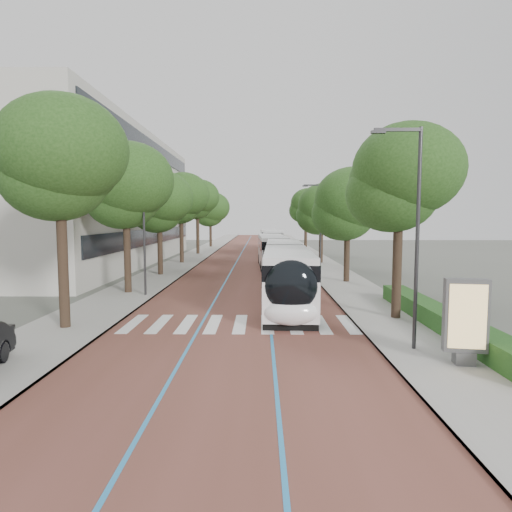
# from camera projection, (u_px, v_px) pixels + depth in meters

# --- Properties ---
(ground) EXTENTS (160.00, 160.00, 0.00)m
(ground) POSITION_uv_depth(u_px,v_px,m) (235.00, 330.00, 18.83)
(ground) COLOR #51544C
(ground) RESTS_ON ground
(road) EXTENTS (11.00, 140.00, 0.02)m
(road) POSITION_uv_depth(u_px,v_px,m) (252.00, 254.00, 58.67)
(road) COLOR brown
(road) RESTS_ON ground
(sidewalk_left) EXTENTS (4.00, 140.00, 0.12)m
(sidewalk_left) POSITION_uv_depth(u_px,v_px,m) (198.00, 254.00, 58.75)
(sidewalk_left) COLOR gray
(sidewalk_left) RESTS_ON ground
(sidewalk_right) EXTENTS (4.00, 140.00, 0.12)m
(sidewalk_right) POSITION_uv_depth(u_px,v_px,m) (307.00, 254.00, 58.58)
(sidewalk_right) COLOR gray
(sidewalk_right) RESTS_ON ground
(kerb_left) EXTENTS (0.20, 140.00, 0.14)m
(kerb_left) POSITION_uv_depth(u_px,v_px,m) (212.00, 254.00, 58.73)
(kerb_left) COLOR gray
(kerb_left) RESTS_ON ground
(kerb_right) EXTENTS (0.20, 140.00, 0.14)m
(kerb_right) POSITION_uv_depth(u_px,v_px,m) (293.00, 254.00, 58.61)
(kerb_right) COLOR gray
(kerb_right) RESTS_ON ground
(zebra_crossing) EXTENTS (10.55, 3.60, 0.01)m
(zebra_crossing) POSITION_uv_depth(u_px,v_px,m) (240.00, 324.00, 19.82)
(zebra_crossing) COLOR silver
(zebra_crossing) RESTS_ON ground
(lane_line_left) EXTENTS (0.12, 126.00, 0.01)m
(lane_line_left) POSITION_uv_depth(u_px,v_px,m) (241.00, 254.00, 58.69)
(lane_line_left) COLOR #257DBB
(lane_line_left) RESTS_ON road
(lane_line_right) EXTENTS (0.12, 126.00, 0.01)m
(lane_line_right) POSITION_uv_depth(u_px,v_px,m) (264.00, 254.00, 58.65)
(lane_line_right) COLOR #257DBB
(lane_line_right) RESTS_ON road
(office_building) EXTENTS (18.11, 40.00, 14.00)m
(office_building) POSITION_uv_depth(u_px,v_px,m) (71.00, 199.00, 46.33)
(office_building) COLOR #ADA9A0
(office_building) RESTS_ON ground
(hedge) EXTENTS (1.20, 14.00, 0.80)m
(hedge) POSITION_uv_depth(u_px,v_px,m) (442.00, 319.00, 18.68)
(hedge) COLOR #1E4618
(hedge) RESTS_ON sidewalk_right
(streetlight_near) EXTENTS (1.82, 0.20, 8.00)m
(streetlight_near) POSITION_uv_depth(u_px,v_px,m) (413.00, 221.00, 15.35)
(streetlight_near) COLOR #2F2F31
(streetlight_near) RESTS_ON sidewalk_right
(streetlight_far) EXTENTS (1.82, 0.20, 8.00)m
(streetlight_far) POSITION_uv_depth(u_px,v_px,m) (319.00, 219.00, 40.25)
(streetlight_far) COLOR #2F2F31
(streetlight_far) RESTS_ON sidewalk_right
(lamp_post_left) EXTENTS (0.14, 0.14, 8.00)m
(lamp_post_left) POSITION_uv_depth(u_px,v_px,m) (144.00, 231.00, 26.51)
(lamp_post_left) COLOR #2F2F31
(lamp_post_left) RESTS_ON sidewalk_left
(trees_left) EXTENTS (6.11, 60.76, 9.61)m
(trees_left) POSITION_uv_depth(u_px,v_px,m) (179.00, 202.00, 45.12)
(trees_left) COLOR black
(trees_left) RESTS_ON ground
(trees_right) EXTENTS (5.72, 47.08, 8.76)m
(trees_right) POSITION_uv_depth(u_px,v_px,m) (331.00, 206.00, 39.81)
(trees_right) COLOR black
(trees_right) RESTS_ON ground
(lead_bus) EXTENTS (3.06, 18.46, 3.20)m
(lead_bus) POSITION_uv_depth(u_px,v_px,m) (286.00, 271.00, 26.71)
(lead_bus) COLOR black
(lead_bus) RESTS_ON ground
(bus_queued_0) EXTENTS (2.94, 12.48, 3.20)m
(bus_queued_0) POSITION_uv_depth(u_px,v_px,m) (272.00, 252.00, 42.44)
(bus_queued_0) COLOR white
(bus_queued_0) RESTS_ON ground
(bus_queued_1) EXTENTS (3.08, 12.50, 3.20)m
(bus_queued_1) POSITION_uv_depth(u_px,v_px,m) (274.00, 244.00, 55.91)
(bus_queued_1) COLOR white
(bus_queued_1) RESTS_ON ground
(bus_queued_2) EXTENTS (2.75, 12.44, 3.20)m
(bus_queued_2) POSITION_uv_depth(u_px,v_px,m) (269.00, 239.00, 68.32)
(bus_queued_2) COLOR white
(bus_queued_2) RESTS_ON ground
(ad_panel) EXTENTS (1.40, 0.61, 2.83)m
(ad_panel) POSITION_uv_depth(u_px,v_px,m) (466.00, 320.00, 13.92)
(ad_panel) COLOR #59595B
(ad_panel) RESTS_ON sidewalk_right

